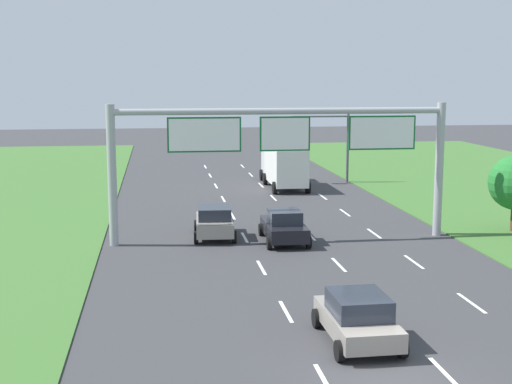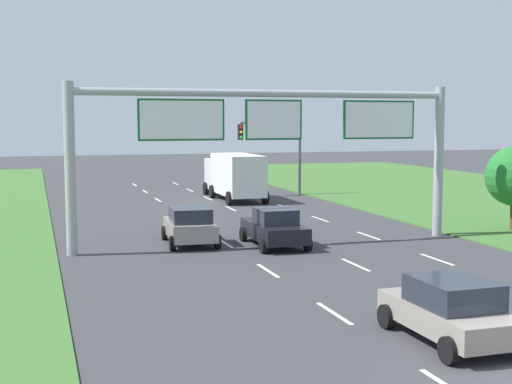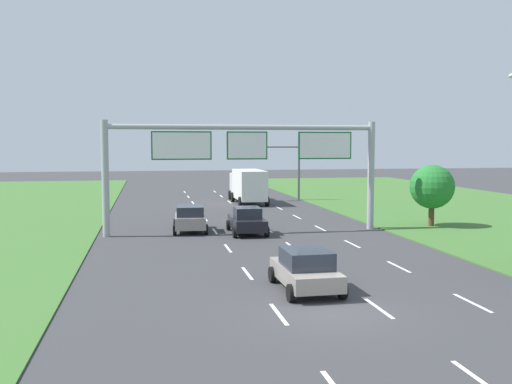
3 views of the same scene
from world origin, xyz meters
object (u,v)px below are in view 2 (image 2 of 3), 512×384
Objects in this scene: car_near_red at (275,228)px; car_lead_silver at (451,310)px; traffic_light_mast at (275,142)px; box_truck at (234,175)px; car_mid_lane at (190,226)px; sign_gantry at (273,132)px.

car_lead_silver is at bearing -89.75° from car_near_red.
car_near_red reaches higher than car_lead_silver.
box_truck is at bearing -155.19° from traffic_light_mast.
car_near_red is at bearing -20.67° from car_mid_lane.
car_near_red is 0.76× the size of traffic_light_mast.
traffic_light_mast is at bearing 77.79° from car_lead_silver.
traffic_light_mast reaches higher than box_truck.
car_mid_lane is 0.72× the size of traffic_light_mast.
box_truck is at bearing 71.47° from car_mid_lane.
car_lead_silver is at bearing -74.85° from car_mid_lane.
car_lead_silver is 0.23× the size of sign_gantry.
traffic_light_mast is (10.11, 18.14, 3.03)m from car_mid_lane.
car_mid_lane is 0.50× the size of box_truck.
car_lead_silver is 0.50× the size of box_truck.
car_near_red is 20.99m from traffic_light_mast.
box_truck is 0.47× the size of sign_gantry.
sign_gantry reaches higher than traffic_light_mast.
car_lead_silver is 15.84m from car_mid_lane.
car_near_red is 13.98m from car_lead_silver.
traffic_light_mast is at bearing 24.90° from box_truck.
sign_gantry reaches higher than car_lead_silver.
car_mid_lane is at bearing 162.33° from sign_gantry.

